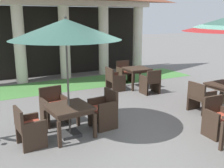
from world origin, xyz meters
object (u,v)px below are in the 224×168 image
(patio_chair_near_foreground_west, at_px, (201,98))
(patio_chair_mid_right_north, at_px, (54,107))
(patio_chair_far_back_north, at_px, (125,72))
(patio_chair_mid_left_north, at_px, (218,119))
(patio_chair_mid_right_east, at_px, (104,110))
(patio_chair_far_back_west, at_px, (114,80))
(patio_umbrella_mid_right, at_px, (66,30))
(patio_table_far_back, at_px, (137,71))
(patio_table_mid_right, at_px, (69,110))
(patio_chair_mid_right_west, at_px, (29,128))
(patio_chair_far_back_south, at_px, (151,82))

(patio_chair_near_foreground_west, distance_m, patio_chair_mid_right_north, 4.02)
(patio_chair_far_back_north, bearing_deg, patio_chair_mid_left_north, 84.17)
(patio_chair_mid_right_east, distance_m, patio_chair_far_back_west, 3.38)
(patio_chair_near_foreground_west, distance_m, patio_chair_mid_left_north, 1.53)
(patio_umbrella_mid_right, distance_m, patio_table_far_back, 4.99)
(patio_table_mid_right, bearing_deg, patio_umbrella_mid_right, 161.57)
(patio_chair_mid_right_north, bearing_deg, patio_chair_mid_left_north, 135.70)
(patio_chair_mid_left_north, distance_m, patio_chair_far_back_north, 5.44)
(patio_chair_mid_right_west, xyz_separation_m, patio_chair_far_back_north, (4.61, 3.93, 0.01))
(patio_table_far_back, bearing_deg, patio_chair_far_back_south, -91.97)
(patio_table_far_back, height_order, patio_chair_far_back_south, patio_chair_far_back_south)
(patio_chair_far_back_west, bearing_deg, patio_chair_far_back_north, 134.97)
(patio_chair_near_foreground_west, bearing_deg, patio_chair_mid_right_east, -98.56)
(patio_umbrella_mid_right, height_order, patio_chair_mid_right_west, patio_umbrella_mid_right)
(patio_table_mid_right, xyz_separation_m, patio_chair_mid_right_west, (-0.91, -0.09, -0.21))
(patio_umbrella_mid_right, bearing_deg, patio_chair_mid_left_north, -27.53)
(patio_umbrella_mid_right, bearing_deg, patio_table_mid_right, -18.43)
(patio_chair_mid_right_west, relative_size, patio_chair_far_back_south, 1.00)
(patio_chair_near_foreground_west, relative_size, patio_chair_mid_right_east, 0.95)
(patio_chair_near_foreground_west, xyz_separation_m, patio_table_far_back, (-0.10, 3.15, 0.23))
(patio_table_mid_right, relative_size, patio_chair_mid_right_north, 1.09)
(patio_chair_mid_right_east, bearing_deg, patio_table_far_back, -49.95)
(patio_chair_mid_left_north, distance_m, patio_umbrella_mid_right, 3.87)
(patio_umbrella_mid_right, height_order, patio_chair_far_back_south, patio_umbrella_mid_right)
(patio_table_far_back, bearing_deg, patio_chair_near_foreground_west, -88.27)
(patio_chair_mid_left_north, distance_m, patio_table_far_back, 4.51)
(patio_table_mid_right, distance_m, patio_chair_mid_right_east, 0.93)
(patio_chair_far_back_west, relative_size, patio_chair_far_back_south, 0.98)
(patio_table_mid_right, height_order, patio_chair_far_back_north, patio_chair_far_back_north)
(patio_table_mid_right, bearing_deg, patio_chair_far_back_west, 47.10)
(patio_table_mid_right, distance_m, patio_chair_far_back_south, 4.14)
(patio_table_mid_right, relative_size, patio_chair_mid_right_east, 1.08)
(patio_umbrella_mid_right, xyz_separation_m, patio_chair_far_back_west, (2.73, 2.94, -1.97))
(patio_table_far_back, bearing_deg, patio_chair_mid_right_east, -134.44)
(patio_chair_mid_right_east, distance_m, patio_chair_far_back_north, 4.68)
(patio_chair_near_foreground_west, height_order, patio_chair_far_back_west, patio_chair_near_foreground_west)
(patio_table_mid_right, relative_size, patio_umbrella_mid_right, 0.37)
(patio_chair_near_foreground_west, distance_m, patio_chair_far_back_south, 2.22)
(patio_chair_mid_right_west, bearing_deg, patio_table_mid_right, 90.00)
(patio_chair_far_back_south, xyz_separation_m, patio_chair_far_back_north, (0.06, 1.88, -0.01))
(patio_chair_far_back_south, bearing_deg, patio_umbrella_mid_right, -149.60)
(patio_chair_mid_right_east, bearing_deg, patio_chair_far_back_south, -60.93)
(patio_chair_mid_right_east, xyz_separation_m, patio_table_far_back, (2.76, 2.82, 0.21))
(patio_table_far_back, distance_m, patio_chair_far_back_south, 0.96)
(patio_chair_mid_right_east, height_order, patio_chair_far_back_west, patio_chair_mid_right_east)
(patio_chair_mid_left_north, height_order, patio_chair_far_back_west, patio_chair_mid_left_north)
(patio_chair_mid_right_west, bearing_deg, patio_chair_mid_left_north, 63.87)
(patio_umbrella_mid_right, relative_size, patio_table_far_back, 2.98)
(patio_chair_mid_left_north, xyz_separation_m, patio_chair_mid_right_west, (-3.87, 1.46, -0.01))
(patio_table_mid_right, height_order, patio_chair_mid_right_west, patio_chair_mid_right_west)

